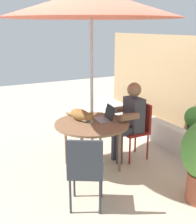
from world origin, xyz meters
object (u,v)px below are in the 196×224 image
(chair_occupied, at_px, (138,126))
(person_seated, at_px, (130,117))
(chair_empty, at_px, (86,168))
(patio_table, at_px, (92,126))
(cat, at_px, (81,115))
(potted_plant_near_fence, at_px, (194,123))
(patio_umbrella, at_px, (91,4))
(laptop, at_px, (107,116))

(chair_occupied, relative_size, person_seated, 0.73)
(chair_empty, bearing_deg, patio_table, 149.51)
(chair_empty, relative_size, cat, 1.41)
(chair_occupied, xyz_separation_m, cat, (-0.17, -0.92, 0.26))
(chair_empty, bearing_deg, potted_plant_near_fence, 108.16)
(patio_table, xyz_separation_m, patio_umbrella, (0.00, 0.00, 1.69))
(patio_table, xyz_separation_m, laptop, (-0.01, 0.25, 0.12))
(patio_umbrella, height_order, cat, patio_umbrella)
(person_seated, bearing_deg, chair_empty, -52.83)
(person_seated, xyz_separation_m, potted_plant_near_fence, (0.08, 1.33, -0.28))
(chair_occupied, bearing_deg, laptop, -91.31)
(laptop, bearing_deg, chair_empty, -40.58)
(potted_plant_near_fence, bearing_deg, chair_empty, -71.84)
(cat, height_order, potted_plant_near_fence, cat)
(patio_table, height_order, person_seated, person_seated)
(cat, bearing_deg, laptop, 66.06)
(chair_empty, distance_m, cat, 1.19)
(patio_umbrella, bearing_deg, potted_plant_near_fence, 87.69)
(chair_empty, bearing_deg, patio_umbrella, 149.51)
(chair_empty, bearing_deg, laptop, 139.42)
(chair_empty, distance_m, laptop, 1.24)
(patio_umbrella, xyz_separation_m, cat, (-0.17, -0.09, -1.55))
(patio_table, xyz_separation_m, chair_occupied, (0.00, 0.82, -0.12))
(patio_table, bearing_deg, laptop, 92.92)
(chair_occupied, relative_size, cat, 1.41)
(patio_table, bearing_deg, chair_empty, -30.49)
(cat, bearing_deg, chair_empty, -22.24)
(patio_table, bearing_deg, patio_umbrella, 0.00)
(cat, bearing_deg, potted_plant_near_fence, 83.20)
(patio_table, height_order, cat, cat)
(chair_empty, xyz_separation_m, person_seated, (-0.91, 1.20, 0.17))
(chair_empty, height_order, cat, chair_empty)
(potted_plant_near_fence, bearing_deg, patio_umbrella, -92.31)
(chair_occupied, relative_size, potted_plant_near_fence, 1.26)
(patio_table, height_order, chair_empty, chair_empty)
(patio_umbrella, height_order, person_seated, patio_umbrella)
(laptop, distance_m, potted_plant_near_fence, 1.77)
(laptop, bearing_deg, patio_umbrella, -87.08)
(chair_occupied, height_order, potted_plant_near_fence, chair_occupied)
(chair_empty, xyz_separation_m, cat, (-1.08, 0.44, 0.26))
(patio_table, bearing_deg, chair_occupied, 90.00)
(patio_table, distance_m, patio_umbrella, 1.69)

